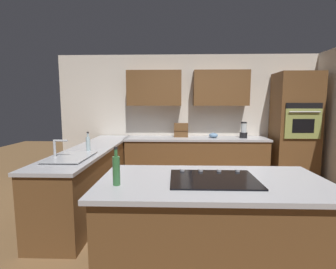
% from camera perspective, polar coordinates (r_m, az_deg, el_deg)
% --- Properties ---
extents(ground_plane, '(14.00, 14.00, 0.00)m').
position_cam_1_polar(ground_plane, '(3.57, 10.41, -19.07)').
color(ground_plane, brown).
extents(wall_back, '(6.00, 0.44, 2.60)m').
position_cam_1_polar(wall_back, '(5.24, 6.68, 5.71)').
color(wall_back, silver).
rests_on(wall_back, ground).
extents(lower_cabinets_back, '(2.80, 0.60, 0.86)m').
position_cam_1_polar(lower_cabinets_back, '(5.04, 6.48, -6.04)').
color(lower_cabinets_back, brown).
rests_on(lower_cabinets_back, ground).
extents(countertop_back, '(2.84, 0.64, 0.04)m').
position_cam_1_polar(countertop_back, '(4.96, 6.55, -0.97)').
color(countertop_back, '#B2B2B7').
rests_on(countertop_back, lower_cabinets_back).
extents(lower_cabinets_side, '(0.60, 2.90, 0.86)m').
position_cam_1_polar(lower_cabinets_side, '(4.11, -17.10, -9.34)').
color(lower_cabinets_side, brown).
rests_on(lower_cabinets_side, ground).
extents(countertop_side, '(0.64, 2.94, 0.04)m').
position_cam_1_polar(countertop_side, '(4.00, -17.33, -3.14)').
color(countertop_side, '#B2B2B7').
rests_on(countertop_side, lower_cabinets_side).
extents(island_base, '(1.95, 0.93, 0.86)m').
position_cam_1_polar(island_base, '(2.42, 10.30, -21.09)').
color(island_base, brown).
rests_on(island_base, ground).
extents(island_top, '(2.03, 1.01, 0.04)m').
position_cam_1_polar(island_top, '(2.24, 10.56, -10.87)').
color(island_top, '#B2B2B7').
rests_on(island_top, island_base).
extents(wall_oven, '(0.80, 0.66, 2.18)m').
position_cam_1_polar(wall_oven, '(5.45, 27.50, 1.26)').
color(wall_oven, brown).
rests_on(wall_oven, ground).
extents(sink_unit, '(0.46, 0.70, 0.23)m').
position_cam_1_polar(sink_unit, '(3.29, -21.93, -4.82)').
color(sink_unit, '#515456').
rests_on(sink_unit, countertop_side).
extents(cooktop, '(0.76, 0.56, 0.03)m').
position_cam_1_polar(cooktop, '(2.24, 10.55, -10.16)').
color(cooktop, black).
rests_on(cooktop, island_top).
extents(blender, '(0.15, 0.15, 0.32)m').
position_cam_1_polar(blender, '(5.10, 17.28, 0.78)').
color(blender, black).
rests_on(blender, countertop_back).
extents(mixing_bowl, '(0.18, 0.18, 0.10)m').
position_cam_1_polar(mixing_bowl, '(4.98, 10.58, -0.19)').
color(mixing_bowl, '#668CB2').
rests_on(mixing_bowl, countertop_back).
extents(spice_rack, '(0.28, 0.11, 0.29)m').
position_cam_1_polar(spice_rack, '(5.00, 3.07, 1.03)').
color(spice_rack, brown).
rests_on(spice_rack, countertop_back).
extents(dish_soap_bottle, '(0.06, 0.06, 0.28)m').
position_cam_1_polar(dish_soap_bottle, '(3.69, -18.18, -1.98)').
color(dish_soap_bottle, silver).
rests_on(dish_soap_bottle, countertop_side).
extents(oil_bottle, '(0.06, 0.06, 0.32)m').
position_cam_1_polar(oil_bottle, '(2.07, -12.01, -8.04)').
color(oil_bottle, '#336B38').
rests_on(oil_bottle, island_top).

